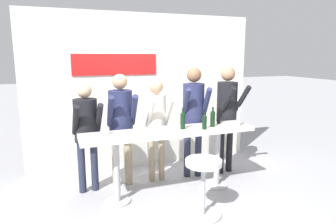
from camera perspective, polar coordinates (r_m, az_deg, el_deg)
ground_plane at (r=4.64m, az=0.35°, el=-15.21°), size 40.00×40.00×0.00m
back_wall at (r=5.46m, az=-4.59°, el=3.92°), size 4.13×0.12×2.76m
tasting_table at (r=4.34m, az=0.36°, el=-5.46°), size 2.53×0.52×0.98m
bar_stool at (r=3.88m, az=6.72°, el=-12.43°), size 0.48×0.48×0.75m
person_far_left at (r=4.53m, az=-15.33°, el=-2.54°), size 0.43×0.54×1.64m
person_left at (r=4.62m, az=-8.96°, el=-1.09°), size 0.45×0.56×1.76m
person_center_left at (r=4.75m, az=-2.20°, el=-1.27°), size 0.37×0.49×1.66m
person_center at (r=4.91m, az=4.90°, el=0.44°), size 0.49×0.61×1.84m
person_center_right at (r=5.18m, az=11.21°, el=0.89°), size 0.46×0.59×1.85m
wine_bottle_0 at (r=4.53m, az=8.51°, el=-1.08°), size 0.07×0.07×0.30m
wine_bottle_1 at (r=4.66m, az=13.31°, el=-0.93°), size 0.06×0.06×0.30m
wine_bottle_2 at (r=4.75m, az=9.65°, el=-0.70°), size 0.06×0.06×0.27m
wine_bottle_3 at (r=4.35m, az=2.82°, el=-1.44°), size 0.07×0.07×0.30m
wine_bottle_4 at (r=4.36m, az=6.96°, el=-1.76°), size 0.07×0.07×0.25m
wine_glass_0 at (r=4.12m, az=-11.75°, el=-2.53°), size 0.07×0.07×0.18m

